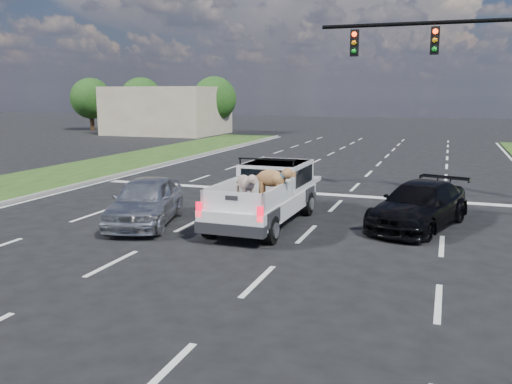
{
  "coord_description": "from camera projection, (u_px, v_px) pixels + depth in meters",
  "views": [
    {
      "loc": [
        5.24,
        -9.96,
        3.78
      ],
      "look_at": [
        0.99,
        2.0,
        1.47
      ],
      "focal_mm": 38.0,
      "sensor_mm": 36.0,
      "label": 1
    }
  ],
  "objects": [
    {
      "name": "ground",
      "position": [
        181.0,
        272.0,
        11.64
      ],
      "size": [
        160.0,
        160.0,
        0.0
      ],
      "primitive_type": "plane",
      "color": "black",
      "rests_on": "ground"
    },
    {
      "name": "road_markings",
      "position": [
        274.0,
        211.0,
        17.72
      ],
      "size": [
        17.75,
        60.0,
        0.01
      ],
      "color": "silver",
      "rests_on": "ground"
    },
    {
      "name": "curb_left",
      "position": [
        38.0,
        195.0,
        20.17
      ],
      "size": [
        0.15,
        60.0,
        0.14
      ],
      "primitive_type": "cube",
      "color": "gray",
      "rests_on": "ground"
    },
    {
      "name": "building_left",
      "position": [
        167.0,
        111.0,
        51.21
      ],
      "size": [
        10.0,
        8.0,
        4.4
      ],
      "primitive_type": "cube",
      "color": "#BDB290",
      "rests_on": "ground"
    },
    {
      "name": "tree_far_a",
      "position": [
        91.0,
        98.0,
        56.16
      ],
      "size": [
        4.2,
        4.2,
        5.4
      ],
      "color": "#332114",
      "rests_on": "ground"
    },
    {
      "name": "tree_far_b",
      "position": [
        141.0,
        99.0,
        54.18
      ],
      "size": [
        4.2,
        4.2,
        5.4
      ],
      "color": "#332114",
      "rests_on": "ground"
    },
    {
      "name": "tree_far_c",
      "position": [
        214.0,
        99.0,
        51.55
      ],
      "size": [
        4.2,
        4.2,
        5.4
      ],
      "color": "#332114",
      "rests_on": "ground"
    },
    {
      "name": "pickup_truck",
      "position": [
        266.0,
        193.0,
        15.82
      ],
      "size": [
        2.09,
        5.17,
        1.93
      ],
      "rotation": [
        0.0,
        0.0,
        -0.02
      ],
      "color": "black",
      "rests_on": "ground"
    },
    {
      "name": "silver_sedan",
      "position": [
        146.0,
        201.0,
        15.81
      ],
      "size": [
        2.68,
        4.39,
        1.4
      ],
      "primitive_type": "imported",
      "rotation": [
        0.0,
        0.0,
        0.27
      ],
      "color": "silver",
      "rests_on": "ground"
    },
    {
      "name": "black_coupe",
      "position": [
        419.0,
        205.0,
        15.44
      ],
      "size": [
        3.06,
        4.76,
        1.28
      ],
      "primitive_type": "imported",
      "rotation": [
        0.0,
        0.0,
        -0.31
      ],
      "color": "black",
      "rests_on": "ground"
    }
  ]
}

